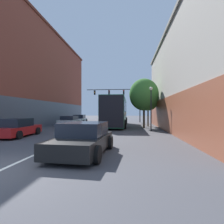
# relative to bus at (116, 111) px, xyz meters

# --- Properties ---
(ground_plane) EXTENTS (160.00, 160.00, 0.00)m
(ground_plane) POSITION_rel_bus_xyz_m (-2.22, -17.60, -1.99)
(ground_plane) COLOR #424247
(lane_center_line) EXTENTS (0.14, 42.46, 0.01)m
(lane_center_line) POSITION_rel_bus_xyz_m (-2.22, -2.37, -1.98)
(lane_center_line) COLOR silver
(lane_center_line) RESTS_ON ground_plane
(building_left_brick) EXTENTS (8.01, 25.54, 13.32)m
(building_left_brick) POSITION_rel_bus_xyz_m (-12.54, 1.85, 4.78)
(building_left_brick) COLOR brown
(building_left_brick) RESTS_ON ground_plane
(building_right_storefront) EXTENTS (8.51, 23.10, 9.63)m
(building_right_storefront) POSITION_rel_bus_xyz_m (9.34, -5.74, 2.94)
(building_right_storefront) COLOR #9E998E
(building_right_storefront) RESTS_ON ground_plane
(bus) EXTENTS (2.88, 11.84, 3.54)m
(bus) POSITION_rel_bus_xyz_m (0.00, 0.00, 0.00)
(bus) COLOR #145133
(bus) RESTS_ON ground_plane
(hatchback_foreground) EXTENTS (2.39, 4.21, 1.37)m
(hatchback_foreground) POSITION_rel_bus_xyz_m (-0.20, -15.21, -1.33)
(hatchback_foreground) COLOR black
(hatchback_foreground) RESTS_ON ground_plane
(parked_car_left_near) EXTENTS (2.30, 4.82, 1.37)m
(parked_car_left_near) POSITION_rel_bus_xyz_m (-6.43, 5.34, -1.34)
(parked_car_left_near) COLOR silver
(parked_car_left_near) RESTS_ON ground_plane
(parked_car_left_mid) EXTENTS (2.05, 4.17, 1.36)m
(parked_car_left_mid) POSITION_rel_bus_xyz_m (-6.48, -10.52, -1.35)
(parked_car_left_mid) COLOR red
(parked_car_left_mid) RESTS_ON ground_plane
(parked_car_left_far) EXTENTS (2.17, 4.28, 1.31)m
(parked_car_left_far) POSITION_rel_bus_xyz_m (-5.97, -0.58, -1.36)
(parked_car_left_far) COLOR silver
(parked_car_left_far) RESTS_ON ground_plane
(traffic_signal_gantry) EXTENTS (9.78, 0.36, 6.20)m
(traffic_signal_gantry) POSITION_rel_bus_xyz_m (0.24, 8.84, 2.70)
(traffic_signal_gantry) COLOR black
(traffic_signal_gantry) RESTS_ON ground_plane
(street_lamp) EXTENTS (0.30, 0.30, 4.22)m
(street_lamp) POSITION_rel_bus_xyz_m (3.83, -5.85, 0.39)
(street_lamp) COLOR black
(street_lamp) RESTS_ON ground_plane
(street_tree_near) EXTENTS (3.34, 3.00, 5.66)m
(street_tree_near) POSITION_rel_bus_xyz_m (3.43, -2.45, 1.83)
(street_tree_near) COLOR #3D2D1E
(street_tree_near) RESTS_ON ground_plane
(street_tree_far) EXTENTS (2.74, 2.46, 5.01)m
(street_tree_far) POSITION_rel_bus_xyz_m (4.14, 0.00, 1.51)
(street_tree_far) COLOR #4C3823
(street_tree_far) RESTS_ON ground_plane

